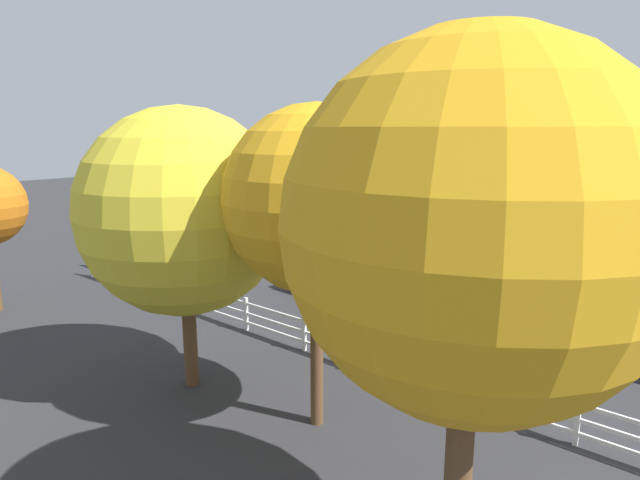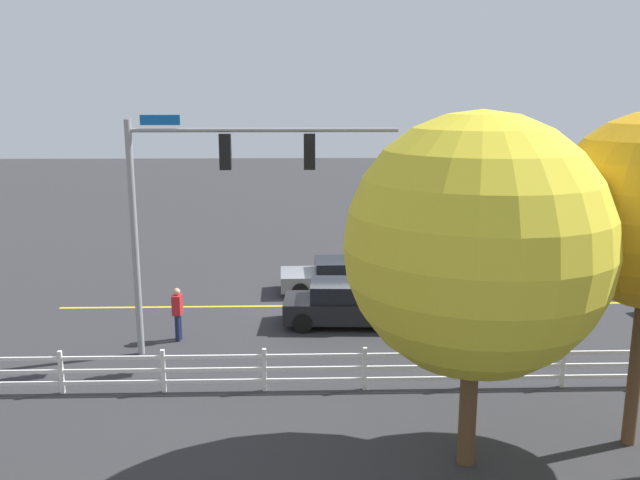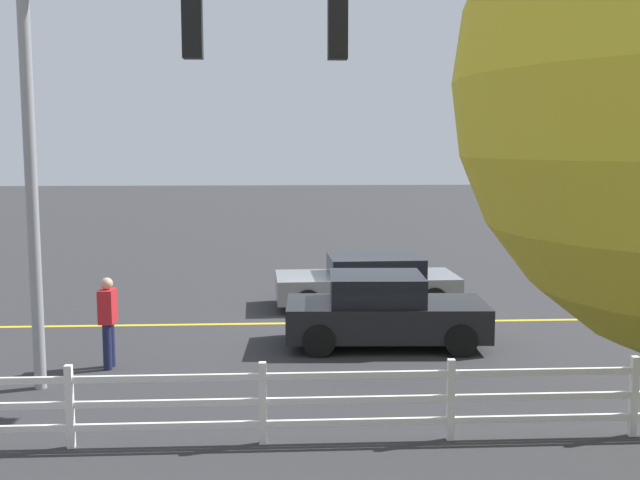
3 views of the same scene
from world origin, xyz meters
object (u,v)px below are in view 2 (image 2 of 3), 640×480
(car_1, at_px, (340,276))
(tree_1, at_px, (476,246))
(car_2, at_px, (343,304))
(pedestrian, at_px, (178,312))

(car_1, height_order, tree_1, tree_1)
(car_2, relative_size, tree_1, 0.57)
(pedestrian, xyz_separation_m, tree_1, (-7.27, 7.29, 3.71))
(car_2, height_order, pedestrian, pedestrian)
(car_1, bearing_deg, pedestrian, 41.68)
(car_2, distance_m, pedestrian, 5.43)
(car_1, relative_size, tree_1, 0.63)
(tree_1, bearing_deg, pedestrian, -45.10)
(car_1, xyz_separation_m, tree_1, (-1.87, 12.38, 4.00))
(car_1, relative_size, pedestrian, 2.72)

